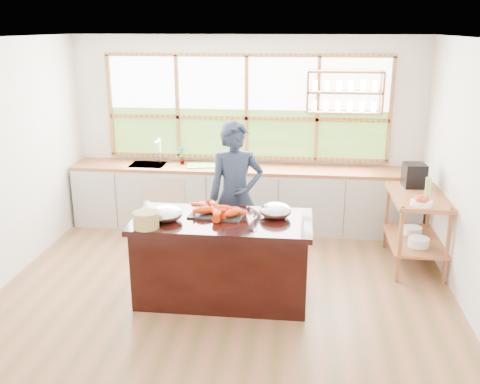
% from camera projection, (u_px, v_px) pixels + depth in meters
% --- Properties ---
extents(ground_plane, '(5.00, 5.00, 0.00)m').
position_uv_depth(ground_plane, '(226.00, 288.00, 5.98)').
color(ground_plane, '#985E3F').
extents(room_shell, '(5.02, 4.52, 2.71)m').
position_uv_depth(room_shell, '(233.00, 125.00, 5.94)').
color(room_shell, silver).
rests_on(room_shell, ground_plane).
extents(back_counter, '(4.90, 0.63, 0.90)m').
position_uv_depth(back_counter, '(243.00, 197.00, 7.69)').
color(back_counter, '#B6B1AB').
rests_on(back_counter, ground_plane).
extents(right_shelf_unit, '(0.62, 1.10, 0.90)m').
position_uv_depth(right_shelf_unit, '(416.00, 218.00, 6.40)').
color(right_shelf_unit, brown).
rests_on(right_shelf_unit, ground_plane).
extents(island, '(1.85, 0.90, 0.90)m').
position_uv_depth(island, '(223.00, 259.00, 5.65)').
color(island, black).
rests_on(island, ground_plane).
extents(cook, '(0.74, 0.59, 1.79)m').
position_uv_depth(cook, '(236.00, 197.00, 6.27)').
color(cook, '#1E283D').
rests_on(cook, ground_plane).
extents(potted_plant, '(0.16, 0.13, 0.26)m').
position_uv_depth(potted_plant, '(182.00, 156.00, 7.67)').
color(potted_plant, slate).
rests_on(potted_plant, back_counter).
extents(cutting_board, '(0.46, 0.38, 0.01)m').
position_uv_depth(cutting_board, '(201.00, 165.00, 7.62)').
color(cutting_board, '#62BB4A').
rests_on(cutting_board, back_counter).
extents(espresso_machine, '(0.27, 0.29, 0.29)m').
position_uv_depth(espresso_machine, '(414.00, 175.00, 6.60)').
color(espresso_machine, black).
rests_on(espresso_machine, right_shelf_unit).
extents(wine_bottle, '(0.07, 0.07, 0.27)m').
position_uv_depth(wine_bottle, '(428.00, 189.00, 6.08)').
color(wine_bottle, '#96B360').
rests_on(wine_bottle, right_shelf_unit).
extents(fruit_bowl, '(0.24, 0.24, 0.11)m').
position_uv_depth(fruit_bowl, '(422.00, 201.00, 5.94)').
color(fruit_bowl, white).
rests_on(fruit_bowl, right_shelf_unit).
extents(slate_board, '(0.59, 0.46, 0.02)m').
position_uv_depth(slate_board, '(217.00, 214.00, 5.65)').
color(slate_board, black).
rests_on(slate_board, island).
extents(lobster_pile, '(0.55, 0.48, 0.08)m').
position_uv_depth(lobster_pile, '(216.00, 210.00, 5.63)').
color(lobster_pile, red).
rests_on(lobster_pile, slate_board).
extents(mixing_bowl_left, '(0.33, 0.33, 0.16)m').
position_uv_depth(mixing_bowl_left, '(167.00, 214.00, 5.47)').
color(mixing_bowl_left, silver).
rests_on(mixing_bowl_left, island).
extents(mixing_bowl_right, '(0.33, 0.33, 0.16)m').
position_uv_depth(mixing_bowl_right, '(276.00, 211.00, 5.56)').
color(mixing_bowl_right, silver).
rests_on(mixing_bowl_right, island).
extents(wine_glass, '(0.08, 0.08, 0.22)m').
position_uv_depth(wine_glass, '(253.00, 215.00, 5.16)').
color(wine_glass, white).
rests_on(wine_glass, island).
extents(wicker_basket, '(0.26, 0.26, 0.16)m').
position_uv_depth(wicker_basket, '(146.00, 220.00, 5.27)').
color(wicker_basket, tan).
rests_on(wicker_basket, island).
extents(parchment_roll, '(0.17, 0.31, 0.08)m').
position_uv_depth(parchment_roll, '(148.00, 208.00, 5.72)').
color(parchment_roll, silver).
rests_on(parchment_roll, island).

